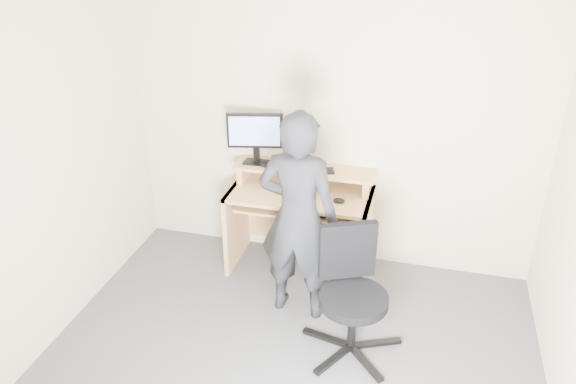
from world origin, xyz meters
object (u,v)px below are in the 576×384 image
at_px(office_chair, 351,288).
at_px(person, 298,218).
at_px(monitor, 255,134).
at_px(desk, 302,209).

bearing_deg(office_chair, person, 122.36).
xyz_separation_m(monitor, office_chair, (1.01, -1.01, -0.68)).
height_order(desk, office_chair, office_chair).
bearing_deg(desk, person, -79.63).
bearing_deg(desk, monitor, 171.99).
distance_m(office_chair, person, 0.65).
bearing_deg(person, monitor, -48.52).
distance_m(desk, monitor, 0.77).
height_order(office_chair, person, person).
bearing_deg(person, desk, -76.06).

